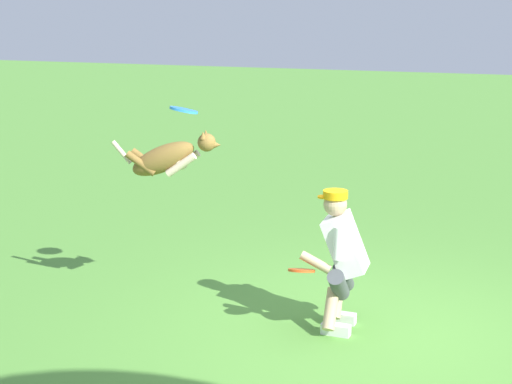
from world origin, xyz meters
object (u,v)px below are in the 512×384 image
(person, at_px, (341,256))
(frisbee_held, at_px, (301,270))
(frisbee_flying, at_px, (184,110))
(dog, at_px, (169,158))

(person, distance_m, frisbee_held, 0.40)
(frisbee_held, bearing_deg, frisbee_flying, -10.35)
(person, height_order, frisbee_held, person)
(frisbee_flying, bearing_deg, person, -178.61)
(person, relative_size, frisbee_held, 5.41)
(dog, bearing_deg, frisbee_held, -18.76)
(dog, distance_m, frisbee_flying, 0.47)
(frisbee_flying, height_order, frisbee_held, frisbee_flying)
(person, relative_size, frisbee_flying, 4.87)
(person, relative_size, dog, 1.23)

